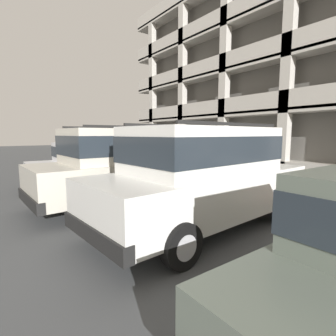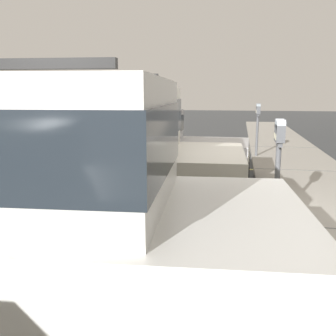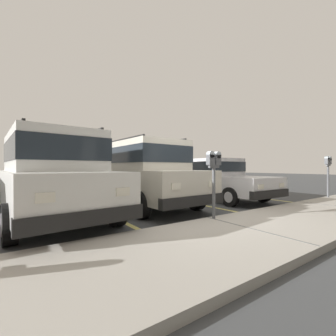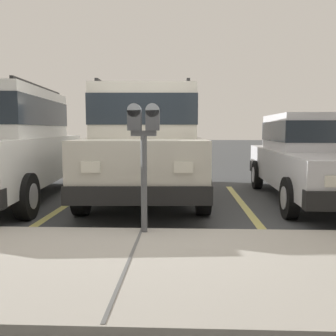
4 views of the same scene
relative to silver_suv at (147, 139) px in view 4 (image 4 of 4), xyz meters
name	(u,v)px [view 4 (image 4 of 4)]	position (x,y,z in m)	size (l,w,h in m)	color
ground_plane	(144,237)	(-0.20, 2.47, -1.14)	(80.00, 80.00, 0.10)	#444749
sidewalk	(129,267)	(-0.20, 3.77, -1.03)	(40.00, 2.20, 0.12)	#ADA89E
parking_stall_lines	(62,208)	(1.29, 1.07, -1.08)	(12.02, 4.80, 0.01)	#DBD16B
silver_suv	(147,139)	(0.00, 0.00, 0.00)	(2.16, 4.86, 2.03)	beige
red_sedan	(317,155)	(-3.05, 0.18, -0.27)	(1.93, 4.53, 1.54)	silver
dark_hatchback	(2,140)	(2.56, 0.40, 0.00)	(2.28, 4.91, 2.03)	silver
parking_meter_near	(144,137)	(-0.23, 2.82, 0.10)	(0.35, 0.12, 1.43)	#595B60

